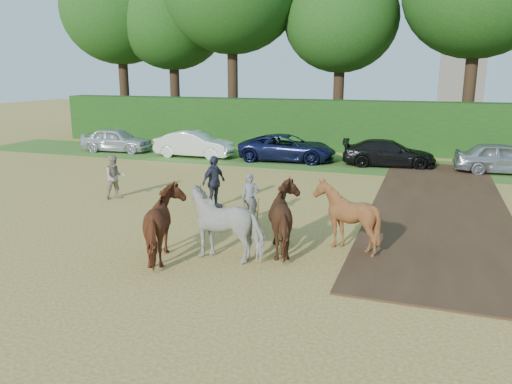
{
  "coord_description": "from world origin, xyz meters",
  "views": [
    {
      "loc": [
        1.02,
        -11.34,
        4.67
      ],
      "look_at": [
        -3.43,
        1.36,
        1.4
      ],
      "focal_mm": 35.0,
      "sensor_mm": 36.0,
      "label": 1
    }
  ],
  "objects": [
    {
      "name": "spectator_near",
      "position": [
        -9.96,
        4.07,
        0.82
      ],
      "size": [
        0.99,
        1.01,
        1.64
      ],
      "primitive_type": "imported",
      "rotation": [
        0.0,
        0.0,
        0.88
      ],
      "color": "#BCAD94",
      "rests_on": "ground"
    },
    {
      "name": "spectator_far",
      "position": [
        -5.95,
        4.1,
        0.92
      ],
      "size": [
        0.77,
        1.17,
        1.85
      ],
      "primitive_type": "imported",
      "rotation": [
        0.0,
        0.0,
        1.25
      ],
      "color": "#2A2B38",
      "rests_on": "ground"
    },
    {
      "name": "parked_cars",
      "position": [
        0.32,
        13.99,
        0.71
      ],
      "size": [
        36.83,
        2.95,
        1.48
      ],
      "color": "silver",
      "rests_on": "ground"
    },
    {
      "name": "plough_team",
      "position": [
        -3.02,
        0.39,
        0.91
      ],
      "size": [
        6.06,
        5.3,
        1.84
      ],
      "color": "brown",
      "rests_on": "ground"
    },
    {
      "name": "hedgerow",
      "position": [
        0.0,
        18.5,
        1.5
      ],
      "size": [
        46.0,
        1.6,
        3.0
      ],
      "primitive_type": "cube",
      "color": "#14380F",
      "rests_on": "ground"
    },
    {
      "name": "ground",
      "position": [
        0.0,
        0.0,
        0.0
      ],
      "size": [
        120.0,
        120.0,
        0.0
      ],
      "primitive_type": "plane",
      "color": "gold",
      "rests_on": "ground"
    },
    {
      "name": "grass_verge",
      "position": [
        0.0,
        14.0,
        0.01
      ],
      "size": [
        50.0,
        5.0,
        0.03
      ],
      "primitive_type": "cube",
      "color": "#38601E",
      "rests_on": "ground"
    },
    {
      "name": "earth_strip",
      "position": [
        1.5,
        7.0,
        0.03
      ],
      "size": [
        4.5,
        17.0,
        0.05
      ],
      "primitive_type": "cube",
      "color": "#472D1C",
      "rests_on": "ground"
    }
  ]
}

